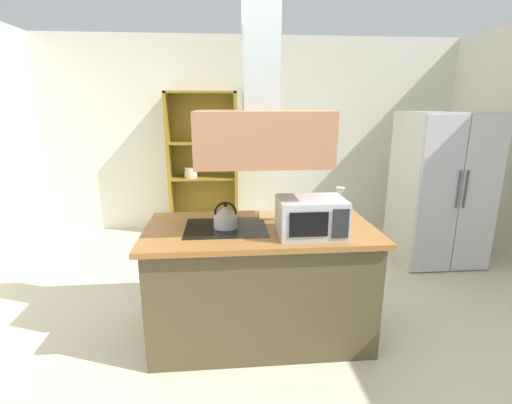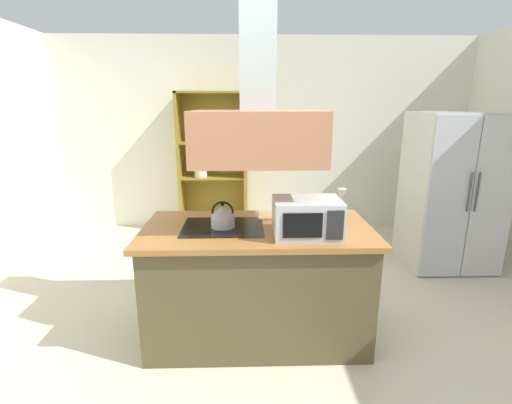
# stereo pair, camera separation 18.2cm
# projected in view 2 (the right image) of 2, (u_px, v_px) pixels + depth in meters

# --- Properties ---
(ground_plane) EXTENTS (7.80, 7.80, 0.00)m
(ground_plane) POSITION_uv_depth(u_px,v_px,m) (281.00, 344.00, 2.87)
(ground_plane) COLOR beige
(wall_back) EXTENTS (6.00, 0.12, 2.70)m
(wall_back) POSITION_uv_depth(u_px,v_px,m) (264.00, 135.00, 5.43)
(wall_back) COLOR silver
(wall_back) RESTS_ON ground
(kitchen_island) EXTENTS (1.71, 0.90, 0.90)m
(kitchen_island) POSITION_uv_depth(u_px,v_px,m) (257.00, 281.00, 2.90)
(kitchen_island) COLOR brown
(kitchen_island) RESTS_ON ground
(range_hood) EXTENTS (0.90, 0.70, 1.31)m
(range_hood) POSITION_uv_depth(u_px,v_px,m) (257.00, 118.00, 2.58)
(range_hood) COLOR #B77550
(refrigerator) EXTENTS (0.90, 0.77, 1.71)m
(refrigerator) POSITION_uv_depth(u_px,v_px,m) (452.00, 192.00, 4.10)
(refrigerator) COLOR beige
(refrigerator) RESTS_ON ground
(dish_cabinet) EXTENTS (0.95, 0.40, 1.95)m
(dish_cabinet) POSITION_uv_depth(u_px,v_px,m) (213.00, 170.00, 5.32)
(dish_cabinet) COLOR olive
(dish_cabinet) RESTS_ON ground
(kettle) EXTENTS (0.18, 0.18, 0.20)m
(kettle) POSITION_uv_depth(u_px,v_px,m) (223.00, 216.00, 2.76)
(kettle) COLOR #B6B8B6
(kettle) RESTS_ON kitchen_island
(cutting_board) EXTENTS (0.36, 0.26, 0.02)m
(cutting_board) POSITION_uv_depth(u_px,v_px,m) (279.00, 215.00, 3.04)
(cutting_board) COLOR #A58856
(cutting_board) RESTS_ON kitchen_island
(microwave) EXTENTS (0.46, 0.35, 0.26)m
(microwave) POSITION_uv_depth(u_px,v_px,m) (307.00, 218.00, 2.57)
(microwave) COLOR #B7BABF
(microwave) RESTS_ON kitchen_island
(wine_glass_on_counter) EXTENTS (0.08, 0.08, 0.21)m
(wine_glass_on_counter) POSITION_uv_depth(u_px,v_px,m) (342.00, 195.00, 3.12)
(wine_glass_on_counter) COLOR silver
(wine_glass_on_counter) RESTS_ON kitchen_island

